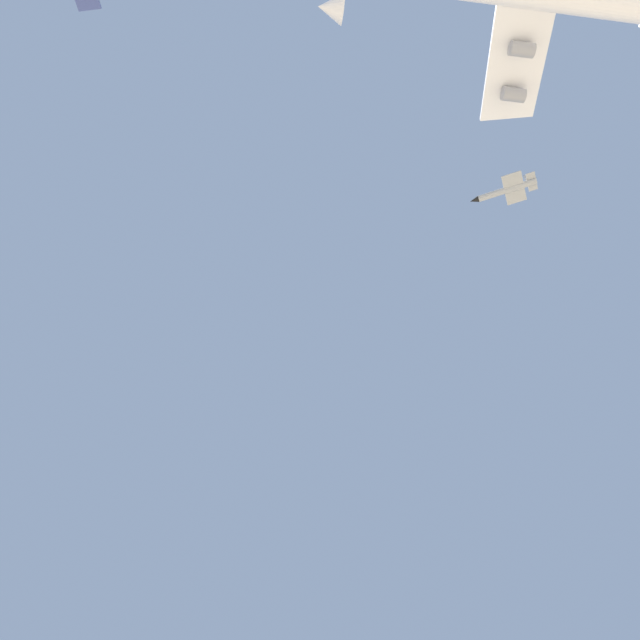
{
  "coord_description": "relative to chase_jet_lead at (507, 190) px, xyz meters",
  "views": [
    {
      "loc": [
        15.96,
        74.11,
        1.98
      ],
      "look_at": [
        -13.0,
        25.37,
        61.12
      ],
      "focal_mm": 36.21,
      "sensor_mm": 36.0,
      "label": 1
    }
  ],
  "objects": [
    {
      "name": "chase_jet_lead",
      "position": [
        0.0,
        0.0,
        0.0
      ],
      "size": [
        11.66,
        13.8,
        4.0
      ],
      "rotation": [
        0.0,
        0.0,
        -0.91
      ],
      "color": "#999EA3"
    }
  ]
}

